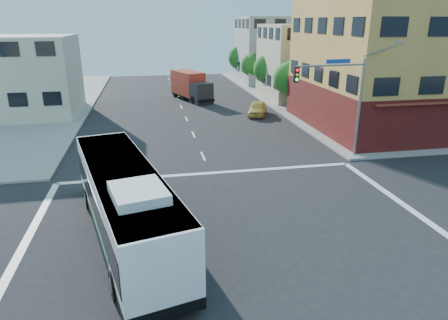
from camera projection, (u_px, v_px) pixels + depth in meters
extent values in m
plane|color=black|center=(245.00, 251.00, 17.17)|extent=(120.00, 120.00, 0.00)
cube|color=gray|center=(429.00, 91.00, 55.82)|extent=(50.00, 50.00, 0.15)
cube|color=#D5994C|center=(415.00, 49.00, 35.57)|extent=(18.00, 15.00, 14.00)
cube|color=#561613|center=(407.00, 104.00, 37.22)|extent=(18.09, 15.08, 4.00)
cube|color=#B7AC8C|center=(313.00, 62.00, 50.23)|extent=(12.00, 10.00, 9.00)
cube|color=#9B9B96|center=(278.00, 50.00, 63.05)|extent=(12.00, 10.00, 10.00)
cube|color=beige|center=(14.00, 77.00, 40.64)|extent=(12.00, 10.00, 8.00)
cylinder|color=gray|center=(359.00, 109.00, 27.95)|extent=(0.18, 0.18, 7.00)
cylinder|color=gray|center=(331.00, 65.00, 26.25)|extent=(5.01, 0.62, 0.12)
cube|color=black|center=(296.00, 75.00, 25.74)|extent=(0.32, 0.30, 1.00)
sphere|color=#FF0C0C|center=(297.00, 70.00, 25.48)|extent=(0.20, 0.20, 0.20)
sphere|color=yellow|center=(297.00, 75.00, 25.58)|extent=(0.20, 0.20, 0.20)
sphere|color=#19FF33|center=(297.00, 80.00, 25.68)|extent=(0.20, 0.20, 0.20)
cube|color=#153D95|center=(338.00, 61.00, 26.30)|extent=(1.80, 0.22, 0.28)
cube|color=gray|center=(398.00, 42.00, 27.14)|extent=(0.50, 0.22, 0.14)
cylinder|color=#3A2515|center=(288.00, 100.00, 44.91)|extent=(0.28, 0.28, 1.92)
sphere|color=#1E5F1B|center=(289.00, 78.00, 44.12)|extent=(3.60, 3.60, 3.60)
sphere|color=#1E5F1B|center=(294.00, 70.00, 43.61)|extent=(2.52, 2.52, 2.52)
cylinder|color=#3A2515|center=(267.00, 88.00, 52.32)|extent=(0.28, 0.28, 1.99)
sphere|color=#1E5F1B|center=(268.00, 69.00, 51.48)|extent=(3.80, 3.80, 3.80)
sphere|color=#1E5F1B|center=(272.00, 61.00, 50.96)|extent=(2.66, 2.66, 2.66)
cylinder|color=#3A2515|center=(252.00, 80.00, 59.75)|extent=(0.28, 0.28, 1.89)
sphere|color=#1E5F1B|center=(252.00, 65.00, 58.99)|extent=(3.40, 3.40, 3.40)
sphere|color=#1E5F1B|center=(256.00, 59.00, 58.50)|extent=(2.38, 2.38, 2.38)
cylinder|color=#3A2515|center=(240.00, 73.00, 67.14)|extent=(0.28, 0.28, 2.03)
sphere|color=#1E5F1B|center=(240.00, 57.00, 66.28)|extent=(4.00, 4.00, 4.00)
sphere|color=#1E5F1B|center=(243.00, 51.00, 65.74)|extent=(2.80, 2.80, 2.80)
cube|color=black|center=(127.00, 227.00, 18.02)|extent=(5.51, 12.78, 0.47)
cube|color=white|center=(125.00, 201.00, 17.60)|extent=(5.49, 12.75, 2.96)
cube|color=black|center=(125.00, 198.00, 17.54)|extent=(5.45, 12.40, 1.30)
cube|color=black|center=(104.00, 158.00, 22.89)|extent=(2.39, 0.63, 1.40)
cube|color=#E5590C|center=(102.00, 141.00, 22.57)|extent=(1.95, 0.51, 0.29)
cube|color=white|center=(122.00, 171.00, 17.14)|extent=(5.38, 12.50, 0.12)
cube|color=white|center=(138.00, 193.00, 14.37)|extent=(2.34, 2.66, 0.37)
cube|color=#0E6938|center=(97.00, 228.00, 16.88)|extent=(1.36, 5.57, 0.29)
cube|color=#0E6938|center=(159.00, 216.00, 17.93)|extent=(1.36, 5.57, 0.29)
cylinder|color=black|center=(88.00, 198.00, 20.98)|extent=(0.56, 1.12, 1.08)
cylinder|color=#99999E|center=(85.00, 199.00, 20.93)|extent=(0.17, 0.54, 0.54)
cylinder|color=black|center=(135.00, 191.00, 21.95)|extent=(0.56, 1.12, 1.08)
cylinder|color=#99999E|center=(138.00, 190.00, 22.01)|extent=(0.17, 0.54, 0.54)
cylinder|color=black|center=(115.00, 285.00, 14.12)|extent=(0.56, 1.12, 1.08)
cylinder|color=#99999E|center=(111.00, 286.00, 14.06)|extent=(0.17, 0.54, 0.54)
cylinder|color=black|center=(182.00, 268.00, 15.08)|extent=(0.56, 1.12, 1.08)
cylinder|color=#99999E|center=(186.00, 267.00, 15.14)|extent=(0.17, 0.54, 0.54)
cube|color=#232227|center=(201.00, 93.00, 47.41)|extent=(2.79, 2.73, 2.48)
cube|color=black|center=(205.00, 91.00, 46.55)|extent=(1.91, 0.77, 0.95)
cube|color=#B8301F|center=(188.00, 83.00, 50.09)|extent=(4.00, 5.81, 2.86)
cube|color=black|center=(192.00, 96.00, 49.65)|extent=(4.61, 7.89, 0.29)
cylinder|color=black|center=(193.00, 100.00, 47.33)|extent=(0.58, 0.99, 0.95)
cylinder|color=black|center=(208.00, 99.00, 48.30)|extent=(0.58, 0.99, 0.95)
cylinder|color=black|center=(183.00, 97.00, 49.56)|extent=(0.58, 0.99, 0.95)
cylinder|color=black|center=(198.00, 95.00, 50.54)|extent=(0.58, 0.99, 0.95)
cylinder|color=black|center=(175.00, 94.00, 51.49)|extent=(0.58, 0.99, 0.95)
cylinder|color=black|center=(189.00, 92.00, 52.47)|extent=(0.58, 0.99, 0.95)
imported|color=#E3B94E|center=(257.00, 108.00, 41.68)|extent=(3.15, 4.59, 1.45)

